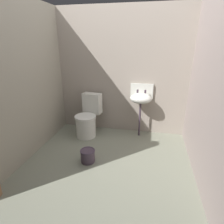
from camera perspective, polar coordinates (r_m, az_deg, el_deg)
ground_plane at (r=3.00m, az=-1.18°, el=-15.30°), size 2.86×2.67×0.08m
wall_back at (r=3.63m, az=3.05°, el=11.89°), size 2.86×0.10×2.33m
wall_left at (r=3.12m, az=-24.72°, el=8.60°), size 0.10×2.47×2.33m
wall_right at (r=2.62m, az=27.81°, el=6.07°), size 0.10×2.47×2.33m
toilet_near_wall at (r=3.63m, az=-7.44°, el=-2.17°), size 0.47×0.64×0.78m
sink at (r=3.47m, az=8.85°, el=4.29°), size 0.42×0.35×0.99m
bucket at (r=2.92m, az=-7.43°, el=-13.09°), size 0.23×0.23×0.20m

